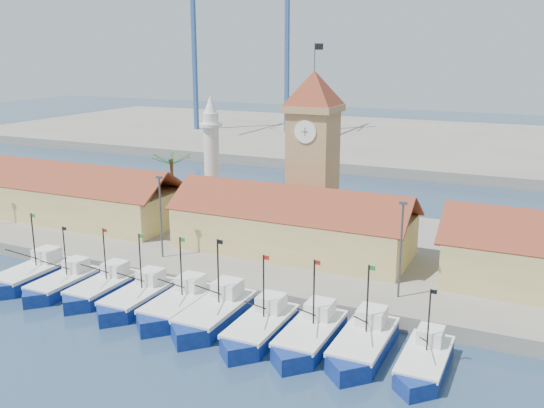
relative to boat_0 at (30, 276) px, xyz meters
The scene contains 21 objects.
ground 22.41m from the boat_0, ahead, with size 400.00×400.00×0.00m, color #1C2E4C.
quay 30.62m from the boat_0, 43.52° to the left, with size 140.00×32.00×1.50m, color gray.
terminal 109.36m from the boat_0, 78.29° to the left, with size 240.00×80.00×2.00m, color gray.
boat_0 is the anchor object (origin of this frame).
boat_1 4.57m from the boat_0, ahead, with size 3.35×9.18×6.95m.
boat_2 9.00m from the boat_0, ahead, with size 3.45×9.44×7.15m.
boat_3 13.65m from the boat_0, ahead, with size 3.55×9.73×7.36m.
boat_4 18.09m from the boat_0, ahead, with size 3.66×10.04×7.60m.
boat_5 22.09m from the boat_0, ahead, with size 3.87×10.60×8.02m.
boat_6 26.95m from the boat_0, ahead, with size 3.63×9.95×7.53m.
boat_7 31.25m from the boat_0, ahead, with size 3.67×10.06×7.61m.
boat_8 35.63m from the boat_0, ahead, with size 3.72×10.20×7.72m.
boat_9 40.57m from the boat_0, ahead, with size 3.27×8.95×6.77m.
hall_left 19.95m from the boat_0, 119.84° to the left, with size 31.20×10.13×7.61m.
hall_center 28.19m from the boat_0, 37.58° to the left, with size 27.04×10.13×7.61m.
clock_tower 33.91m from the boat_0, 46.11° to the left, with size 5.80×5.80×22.70m.
minaret 27.58m from the boat_0, 73.98° to the left, with size 3.00×3.00×16.30m.
palm_tree 23.82m from the boat_0, 84.56° to the left, with size 5.60×5.03×8.39m.
lamp_posts 25.10m from the boat_0, 21.81° to the left, with size 80.70×0.25×9.03m.
crane_blue_far 109.52m from the boat_0, 112.97° to the left, with size 1.00×33.39×46.67m.
crane_blue_near 108.50m from the boat_0, 99.32° to the left, with size 1.00×29.88×44.01m.
Camera 1 is at (25.34, -39.74, 23.71)m, focal length 40.00 mm.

